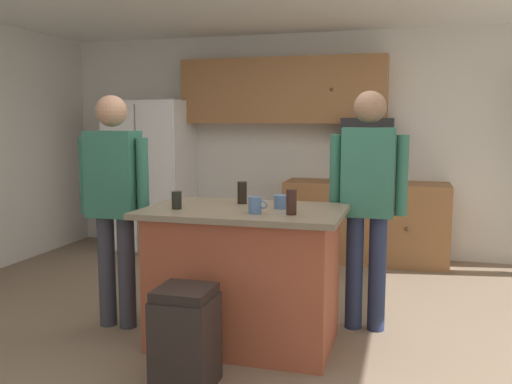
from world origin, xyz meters
TOP-DOWN VIEW (x-y plane):
  - floor at (0.00, 0.00)m, footprint 7.04×7.04m
  - back_wall at (0.00, 2.80)m, footprint 6.40×0.10m
  - cabinet_run_upper at (-0.40, 2.60)m, footprint 2.40×0.38m
  - cabinet_run_lower at (0.60, 2.48)m, footprint 1.80×0.63m
  - refrigerator at (-2.00, 2.38)m, footprint 0.94×0.76m
  - microwave_over_range at (0.60, 2.50)m, footprint 0.56×0.40m
  - kitchen_island at (-0.04, -0.11)m, footprint 1.38×0.89m
  - person_guest_right at (-1.08, -0.07)m, footprint 0.57×0.23m
  - person_host_foreground at (0.76, 0.39)m, footprint 0.57×0.24m
  - mug_ceramic_white at (0.21, -0.06)m, footprint 0.13×0.09m
  - glass_dark_ale at (-0.48, -0.27)m, footprint 0.07×0.07m
  - glass_pilsner at (0.33, -0.29)m, footprint 0.07×0.07m
  - mug_blue_stoneware at (0.09, -0.30)m, footprint 0.13×0.08m
  - glass_short_whisky at (-0.12, 0.08)m, footprint 0.07×0.07m
  - trash_bin at (-0.18, -0.84)m, footprint 0.34×0.34m

SIDE VIEW (x-z plane):
  - floor at x=0.00m, z-range 0.00..0.00m
  - trash_bin at x=-0.18m, z-range 0.00..0.61m
  - cabinet_run_lower at x=0.60m, z-range 0.00..0.90m
  - kitchen_island at x=-0.04m, z-range 0.01..0.98m
  - refrigerator at x=-2.00m, z-range 0.00..1.82m
  - mug_ceramic_white at x=0.21m, z-range 0.97..1.07m
  - person_guest_right at x=-1.08m, z-range 0.14..1.91m
  - mug_blue_stoneware at x=0.09m, z-range 0.97..1.08m
  - glass_dark_ale at x=-0.48m, z-range 0.97..1.10m
  - person_host_foreground at x=0.76m, z-range 0.15..1.94m
  - glass_short_whisky at x=-0.12m, z-range 0.97..1.14m
  - glass_pilsner at x=0.33m, z-range 0.97..1.14m
  - back_wall at x=0.00m, z-range 0.00..2.60m
  - microwave_over_range at x=0.60m, z-range 1.29..1.61m
  - cabinet_run_upper at x=-0.40m, z-range 1.55..2.30m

